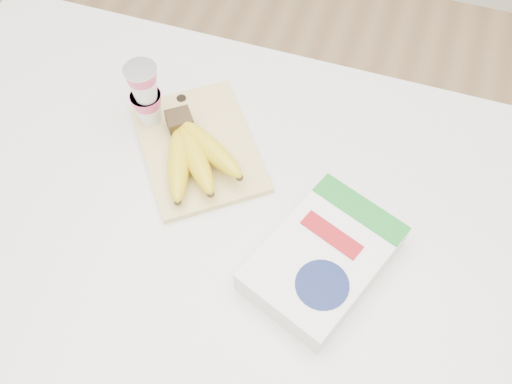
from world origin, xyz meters
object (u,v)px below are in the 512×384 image
cutting_board (198,147)px  yogurt_stack (145,94)px  cereal_box (323,258)px  table (212,302)px  bananas (193,153)px

cutting_board → yogurt_stack: bearing=128.9°
yogurt_stack → cereal_box: 0.45m
table → yogurt_stack: (-0.15, 0.15, 0.57)m
cereal_box → bananas: bearing=177.6°
table → cutting_board: 0.50m
table → bananas: bearing=111.9°
table → yogurt_stack: 0.61m
table → bananas: (-0.03, 0.08, 0.52)m
cereal_box → table: bearing=-168.5°
bananas → yogurt_stack: bearing=150.7°
yogurt_stack → cereal_box: size_ratio=0.48×
cutting_board → cereal_box: 0.34m
cutting_board → cereal_box: cereal_box is taller
table → yogurt_stack: bearing=135.6°
cutting_board → bananas: (0.01, -0.04, 0.03)m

